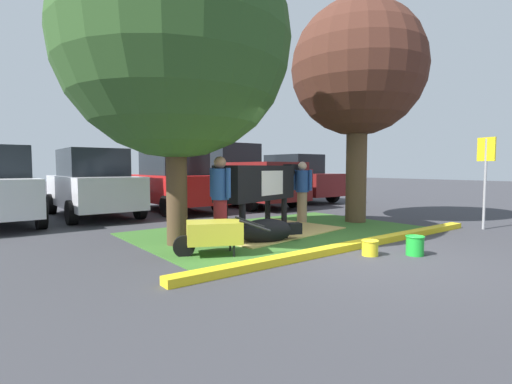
% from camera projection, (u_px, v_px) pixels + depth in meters
% --- Properties ---
extents(ground_plane, '(80.00, 80.00, 0.00)m').
position_uv_depth(ground_plane, '(352.00, 254.00, 6.46)').
color(ground_plane, '#38383D').
extents(grass_island, '(6.46, 4.08, 0.02)m').
position_uv_depth(grass_island, '(281.00, 231.00, 8.71)').
color(grass_island, '#386B28').
rests_on(grass_island, ground).
extents(curb_yellow, '(7.66, 0.24, 0.12)m').
position_uv_depth(curb_yellow, '(359.00, 244.00, 6.97)').
color(curb_yellow, yellow).
rests_on(curb_yellow, ground).
extents(hay_bedding, '(3.53, 2.85, 0.04)m').
position_uv_depth(hay_bedding, '(264.00, 230.00, 8.71)').
color(hay_bedding, tan).
rests_on(hay_bedding, ground).
extents(shade_tree_left, '(4.28, 4.28, 5.93)m').
position_uv_depth(shade_tree_left, '(175.00, 42.00, 6.93)').
color(shade_tree_left, '#4C3823').
rests_on(shade_tree_left, ground).
extents(shade_tree_right, '(3.50, 3.50, 5.83)m').
position_uv_depth(shade_tree_right, '(358.00, 70.00, 9.92)').
color(shade_tree_right, brown).
rests_on(shade_tree_right, ground).
extents(cow_holstein, '(3.05, 1.37, 1.56)m').
position_uv_depth(cow_holstein, '(259.00, 183.00, 8.85)').
color(cow_holstein, black).
rests_on(cow_holstein, ground).
extents(calf_lying, '(1.33, 0.82, 0.48)m').
position_uv_depth(calf_lying, '(267.00, 231.00, 7.38)').
color(calf_lying, black).
rests_on(calf_lying, ground).
extents(person_handler, '(0.34, 0.52, 1.69)m').
position_uv_depth(person_handler, '(220.00, 197.00, 7.24)').
color(person_handler, maroon).
rests_on(person_handler, ground).
extents(person_visitor_near, '(0.34, 0.48, 1.63)m').
position_uv_depth(person_visitor_near, '(302.00, 190.00, 9.93)').
color(person_visitor_near, '#9E7F5B').
rests_on(person_visitor_near, ground).
extents(wheelbarrow, '(1.56, 1.08, 0.63)m').
position_uv_depth(wheelbarrow, '(213.00, 233.00, 6.30)').
color(wheelbarrow, gold).
rests_on(wheelbarrow, ground).
extents(parking_sign, '(0.14, 0.44, 2.19)m').
position_uv_depth(parking_sign, '(486.00, 165.00, 8.93)').
color(parking_sign, '#99999E').
rests_on(parking_sign, ground).
extents(bucket_yellow, '(0.29, 0.29, 0.26)m').
position_uv_depth(bucket_yellow, '(370.00, 247.00, 6.33)').
color(bucket_yellow, yellow).
rests_on(bucket_yellow, ground).
extents(bucket_green, '(0.31, 0.31, 0.33)m').
position_uv_depth(bucket_green, '(415.00, 245.00, 6.36)').
color(bucket_green, green).
rests_on(bucket_green, ground).
extents(sedan_blue, '(2.03, 4.41, 2.02)m').
position_uv_depth(sedan_blue, '(93.00, 184.00, 11.33)').
color(sedan_blue, silver).
rests_on(sedan_blue, ground).
extents(sedan_red, '(2.03, 4.41, 2.02)m').
position_uv_depth(sedan_red, '(174.00, 182.00, 12.86)').
color(sedan_red, red).
rests_on(sedan_red, ground).
extents(pickup_truck_maroon, '(2.23, 5.41, 2.42)m').
position_uv_depth(pickup_truck_maroon, '(242.00, 177.00, 14.61)').
color(pickup_truck_maroon, maroon).
rests_on(pickup_truck_maroon, ground).
extents(sedan_silver, '(2.03, 4.41, 2.02)m').
position_uv_depth(sedan_silver, '(294.00, 179.00, 16.42)').
color(sedan_silver, maroon).
rests_on(sedan_silver, ground).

